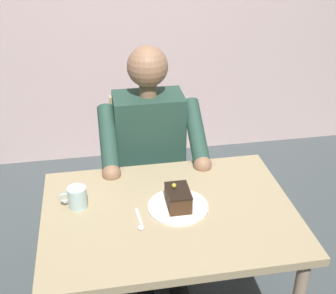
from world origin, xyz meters
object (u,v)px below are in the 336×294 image
at_px(dessert_spoon, 140,222).
at_px(dining_table, 169,227).
at_px(coffee_cup, 77,197).
at_px(chair, 148,167).
at_px(seated_person, 152,161).
at_px(cake_slice, 178,198).

bearing_deg(dessert_spoon, dining_table, -155.75).
relative_size(dining_table, coffee_cup, 9.11).
xyz_separation_m(chair, seated_person, (-0.00, 0.17, 0.15)).
relative_size(dining_table, seated_person, 0.84).
bearing_deg(cake_slice, dining_table, 20.91).
distance_m(cake_slice, coffee_cup, 0.43).
bearing_deg(seated_person, dining_table, 90.00).
bearing_deg(chair, coffee_cup, 58.25).
xyz_separation_m(dining_table, cake_slice, (-0.04, -0.02, 0.14)).
relative_size(seated_person, coffee_cup, 10.82).
xyz_separation_m(dining_table, dessert_spoon, (0.13, 0.06, 0.09)).
bearing_deg(cake_slice, seated_person, -85.61).
distance_m(dining_table, coffee_cup, 0.41).
xyz_separation_m(chair, cake_slice, (-0.04, 0.69, 0.27)).
bearing_deg(coffee_cup, chair, -121.75).
bearing_deg(coffee_cup, dessert_spoon, 147.11).
bearing_deg(dining_table, seated_person, -90.00).
bearing_deg(seated_person, chair, -90.00).
bearing_deg(coffee_cup, cake_slice, 168.57).
distance_m(chair, cake_slice, 0.75).
bearing_deg(dining_table, coffee_cup, -14.79).
height_order(dining_table, dessert_spoon, dessert_spoon).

